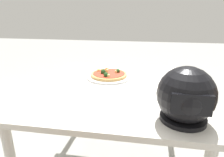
# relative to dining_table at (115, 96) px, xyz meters

# --- Properties ---
(dining_table) EXTENTS (1.05, 1.07, 0.72)m
(dining_table) POSITION_rel_dining_table_xyz_m (0.00, 0.00, 0.00)
(dining_table) COLOR beige
(dining_table) RESTS_ON ground
(pizza_plate) EXTENTS (0.33, 0.33, 0.01)m
(pizza_plate) POSITION_rel_dining_table_xyz_m (0.07, -0.16, 0.08)
(pizza_plate) COLOR white
(pizza_plate) RESTS_ON dining_table
(pizza) EXTENTS (0.26, 0.26, 0.05)m
(pizza) POSITION_rel_dining_table_xyz_m (0.07, -0.16, 0.10)
(pizza) COLOR tan
(pizza) RESTS_ON pizza_plate
(motorcycle_helmet) EXTENTS (0.25, 0.25, 0.25)m
(motorcycle_helmet) POSITION_rel_dining_table_xyz_m (-0.36, 0.38, 0.19)
(motorcycle_helmet) COLOR black
(motorcycle_helmet) RESTS_ON dining_table
(drinking_glass) EXTENTS (0.07, 0.07, 0.11)m
(drinking_glass) POSITION_rel_dining_table_xyz_m (-0.41, 0.20, 0.13)
(drinking_glass) COLOR silver
(drinking_glass) RESTS_ON dining_table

